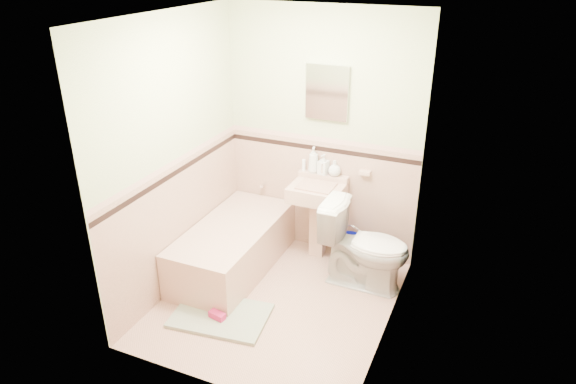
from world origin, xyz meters
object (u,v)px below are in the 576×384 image
at_px(sink, 316,222).
at_px(bucket, 349,250).
at_px(bathtub, 233,249).
at_px(medicine_cabinet, 327,92).
at_px(soap_bottle_left, 313,160).
at_px(toilet, 365,246).
at_px(soap_bottle_mid, 323,164).
at_px(shoe, 217,315).
at_px(soap_bottle_right, 335,168).

height_order(sink, bucket, sink).
xyz_separation_m(bathtub, bucket, (1.03, 0.57, -0.08)).
relative_size(medicine_cabinet, soap_bottle_left, 1.95).
relative_size(bathtub, medicine_cabinet, 2.84).
xyz_separation_m(soap_bottle_left, bucket, (0.46, -0.14, -0.87)).
relative_size(sink, soap_bottle_left, 3.03).
distance_m(bathtub, toilet, 1.31).
xyz_separation_m(soap_bottle_mid, bucket, (0.35, -0.14, -0.83)).
bearing_deg(medicine_cabinet, shoe, -104.92).
bearing_deg(sink, shoe, -107.16).
xyz_separation_m(bathtub, medicine_cabinet, (0.68, 0.74, 1.47)).
bearing_deg(medicine_cabinet, soap_bottle_right, -14.68).
bearing_deg(shoe, soap_bottle_mid, 86.23).
height_order(soap_bottle_right, toilet, soap_bottle_right).
xyz_separation_m(soap_bottle_right, toilet, (0.48, -0.46, -0.54)).
distance_m(soap_bottle_right, toilet, 0.85).
relative_size(soap_bottle_right, shoe, 1.10).
xyz_separation_m(soap_bottle_mid, shoe, (-0.40, -1.50, -0.91)).
height_order(bathtub, toilet, toilet).
xyz_separation_m(soap_bottle_right, bucket, (0.24, -0.14, -0.81)).
distance_m(soap_bottle_left, toilet, 1.03).
bearing_deg(medicine_cabinet, soap_bottle_left, -164.95).
relative_size(medicine_cabinet, soap_bottle_mid, 2.55).
bearing_deg(sink, bucket, 6.02).
relative_size(soap_bottle_mid, toilet, 0.25).
bearing_deg(toilet, soap_bottle_left, 57.88).
distance_m(sink, shoe, 1.43).
bearing_deg(soap_bottle_mid, soap_bottle_right, 0.00).
relative_size(soap_bottle_left, bucket, 0.95).
relative_size(bathtub, soap_bottle_right, 9.28).
height_order(medicine_cabinet, shoe, medicine_cabinet).
relative_size(bathtub, toilet, 1.79).
bearing_deg(soap_bottle_mid, bathtub, -133.58).
xyz_separation_m(soap_bottle_left, shoe, (-0.30, -1.50, -0.95)).
bearing_deg(soap_bottle_right, shoe, -109.18).
height_order(soap_bottle_right, shoe, soap_bottle_right).
xyz_separation_m(bucket, shoe, (-0.76, -1.36, -0.08)).
bearing_deg(bathtub, soap_bottle_right, 41.78).
bearing_deg(soap_bottle_right, toilet, -43.62).
height_order(soap_bottle_left, soap_bottle_right, soap_bottle_left).
xyz_separation_m(medicine_cabinet, shoe, (-0.41, -1.53, -1.64)).
bearing_deg(bucket, soap_bottle_left, 162.80).
height_order(soap_bottle_right, bucket, soap_bottle_right).
bearing_deg(soap_bottle_left, bucket, -17.20).
bearing_deg(toilet, bathtub, 102.04).
distance_m(bathtub, bucket, 1.18).
xyz_separation_m(bathtub, soap_bottle_left, (0.57, 0.71, 0.78)).
bearing_deg(bucket, soap_bottle_mid, 158.04).
height_order(bathtub, soap_bottle_mid, soap_bottle_mid).
relative_size(soap_bottle_right, bucket, 0.57).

